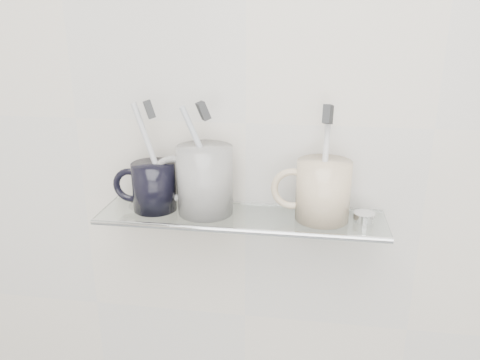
% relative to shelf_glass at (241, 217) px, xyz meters
% --- Properties ---
extents(wall_back, '(2.50, 0.00, 2.50)m').
position_rel_shelf_glass_xyz_m(wall_back, '(0.00, 0.06, 0.15)').
color(wall_back, beige).
rests_on(wall_back, ground).
extents(shelf_glass, '(0.50, 0.12, 0.01)m').
position_rel_shelf_glass_xyz_m(shelf_glass, '(0.00, 0.00, 0.00)').
color(shelf_glass, silver).
rests_on(shelf_glass, wall_back).
extents(shelf_rail, '(0.50, 0.01, 0.01)m').
position_rel_shelf_glass_xyz_m(shelf_rail, '(0.00, -0.06, 0.00)').
color(shelf_rail, silver).
rests_on(shelf_rail, shelf_glass).
extents(bracket_left, '(0.02, 0.03, 0.02)m').
position_rel_shelf_glass_xyz_m(bracket_left, '(-0.21, 0.05, -0.01)').
color(bracket_left, silver).
rests_on(bracket_left, wall_back).
extents(bracket_right, '(0.02, 0.03, 0.02)m').
position_rel_shelf_glass_xyz_m(bracket_right, '(0.21, 0.05, -0.01)').
color(bracket_right, silver).
rests_on(bracket_right, wall_back).
extents(mug_left, '(0.09, 0.09, 0.09)m').
position_rel_shelf_glass_xyz_m(mug_left, '(-0.16, 0.00, 0.05)').
color(mug_left, black).
rests_on(mug_left, shelf_glass).
extents(mug_left_handle, '(0.06, 0.01, 0.06)m').
position_rel_shelf_glass_xyz_m(mug_left_handle, '(-0.20, 0.00, 0.05)').
color(mug_left_handle, black).
rests_on(mug_left_handle, mug_left).
extents(toothbrush_left, '(0.07, 0.01, 0.19)m').
position_rel_shelf_glass_xyz_m(toothbrush_left, '(-0.16, 0.00, 0.10)').
color(toothbrush_left, silver).
rests_on(toothbrush_left, mug_left).
extents(bristles_left, '(0.03, 0.03, 0.03)m').
position_rel_shelf_glass_xyz_m(bristles_left, '(-0.16, 0.00, 0.19)').
color(bristles_left, '#2E2F30').
rests_on(bristles_left, toothbrush_left).
extents(mug_center, '(0.13, 0.13, 0.12)m').
position_rel_shelf_glass_xyz_m(mug_center, '(-0.06, 0.00, 0.06)').
color(mug_center, silver).
rests_on(mug_center, shelf_glass).
extents(mug_center_handle, '(0.08, 0.01, 0.08)m').
position_rel_shelf_glass_xyz_m(mug_center_handle, '(-0.12, 0.00, 0.06)').
color(mug_center_handle, silver).
rests_on(mug_center_handle, mug_center).
extents(toothbrush_center, '(0.08, 0.04, 0.18)m').
position_rel_shelf_glass_xyz_m(toothbrush_center, '(-0.06, 0.00, 0.10)').
color(toothbrush_center, '#B5BEC9').
rests_on(toothbrush_center, mug_center).
extents(bristles_center, '(0.03, 0.03, 0.03)m').
position_rel_shelf_glass_xyz_m(bristles_center, '(-0.06, 0.00, 0.19)').
color(bristles_center, '#2E2F30').
rests_on(bristles_center, toothbrush_center).
extents(mug_right, '(0.12, 0.12, 0.10)m').
position_rel_shelf_glass_xyz_m(mug_right, '(0.14, 0.00, 0.06)').
color(mug_right, beige).
rests_on(mug_right, shelf_glass).
extents(mug_right_handle, '(0.07, 0.01, 0.07)m').
position_rel_shelf_glass_xyz_m(mug_right_handle, '(0.09, 0.00, 0.06)').
color(mug_right_handle, beige).
rests_on(mug_right_handle, mug_right).
extents(toothbrush_right, '(0.02, 0.06, 0.19)m').
position_rel_shelf_glass_xyz_m(toothbrush_right, '(0.14, 0.00, 0.10)').
color(toothbrush_right, silver).
rests_on(toothbrush_right, mug_right).
extents(bristles_right, '(0.02, 0.03, 0.04)m').
position_rel_shelf_glass_xyz_m(bristles_right, '(0.14, 0.00, 0.19)').
color(bristles_right, '#2E2F30').
rests_on(bristles_right, toothbrush_right).
extents(chrome_cap, '(0.04, 0.04, 0.01)m').
position_rel_shelf_glass_xyz_m(chrome_cap, '(0.21, 0.00, 0.01)').
color(chrome_cap, silver).
rests_on(chrome_cap, shelf_glass).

